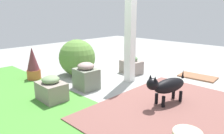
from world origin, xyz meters
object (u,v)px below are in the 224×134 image
object	(u,v)px
stone_planter_nearest	(131,66)
stone_planter_far	(51,89)
doormat	(198,77)
terracotta_pot_spiky	(33,64)
round_shrub	(77,57)
stone_planter_mid	(86,76)
porch_pillar	(130,23)
dog	(167,86)

from	to	relation	value
stone_planter_nearest	stone_planter_far	xyz separation A→B (m)	(-0.03, 1.98, -0.01)
doormat	terracotta_pot_spiky	bearing A→B (deg)	45.53
stone_planter_far	round_shrub	xyz separation A→B (m)	(0.78, -1.09, 0.21)
stone_planter_far	stone_planter_mid	bearing A→B (deg)	-89.97
stone_planter_far	doormat	xyz separation A→B (m)	(-1.16, -2.69, -0.15)
stone_planter_mid	doormat	world-z (taller)	stone_planter_mid
stone_planter_far	round_shrub	bearing A→B (deg)	-54.34
stone_planter_mid	stone_planter_far	size ratio (longest dim) A/B	1.01
porch_pillar	stone_planter_nearest	xyz separation A→B (m)	(0.30, -0.43, -0.94)
stone_planter_mid	round_shrub	world-z (taller)	round_shrub
stone_planter_nearest	doormat	size ratio (longest dim) A/B	0.67
stone_planter_mid	round_shrub	xyz separation A→B (m)	(0.78, -0.40, 0.16)
stone_planter_nearest	dog	distance (m)	1.66
round_shrub	dog	world-z (taller)	round_shrub
doormat	stone_planter_mid	bearing A→B (deg)	59.85
round_shrub	doormat	size ratio (longest dim) A/B	1.07
stone_planter_nearest	stone_planter_mid	size ratio (longest dim) A/B	1.02
stone_planter_nearest	terracotta_pot_spiky	world-z (taller)	terracotta_pot_spiky
terracotta_pot_spiky	round_shrub	bearing A→B (deg)	-116.95
stone_planter_mid	dog	bearing A→B (deg)	-164.27
porch_pillar	doormat	xyz separation A→B (m)	(-0.90, -1.14, -1.10)
porch_pillar	doormat	world-z (taller)	porch_pillar
stone_planter_mid	terracotta_pot_spiky	xyz separation A→B (m)	(1.18, 0.39, 0.09)
stone_planter_nearest	stone_planter_mid	world-z (taller)	stone_planter_mid
stone_planter_nearest	dog	size ratio (longest dim) A/B	0.67
stone_planter_mid	dog	distance (m)	1.41
round_shrub	stone_planter_mid	bearing A→B (deg)	152.69
porch_pillar	stone_planter_nearest	size ratio (longest dim) A/B	4.62
stone_planter_far	round_shrub	world-z (taller)	round_shrub
stone_planter_mid	dog	size ratio (longest dim) A/B	0.66
stone_planter_far	terracotta_pot_spiky	world-z (taller)	terracotta_pot_spiky
stone_planter_mid	doormat	distance (m)	2.33
stone_planter_far	doormat	distance (m)	2.93
porch_pillar	round_shrub	size ratio (longest dim) A/B	2.92
terracotta_pot_spiky	doormat	distance (m)	3.36
stone_planter_far	dog	xyz separation A→B (m)	(-1.36, -1.07, 0.12)
porch_pillar	stone_planter_far	xyz separation A→B (m)	(0.27, 1.55, -0.95)
stone_planter_far	terracotta_pot_spiky	size ratio (longest dim) A/B	0.72
porch_pillar	dog	distance (m)	1.45
dog	doormat	bearing A→B (deg)	-83.15
round_shrub	dog	xyz separation A→B (m)	(-2.14, 0.02, -0.10)
dog	stone_planter_far	bearing A→B (deg)	38.20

